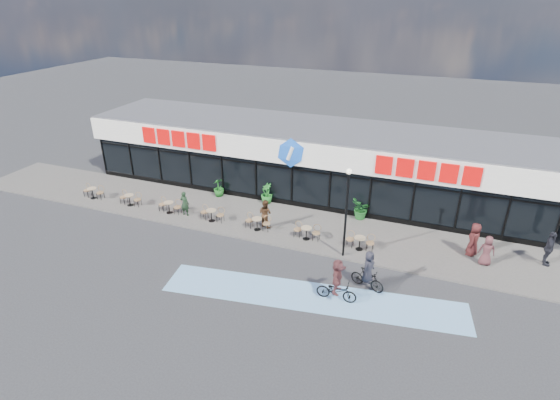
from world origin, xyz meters
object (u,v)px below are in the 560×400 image
(bistro_set_0, at_px, (93,192))
(lamp_post, at_px, (347,206))
(pedestrian_b, at_px, (549,248))
(patron_left, at_px, (185,203))
(cyclist_b, at_px, (368,274))
(cyclist_a, at_px, (337,283))
(pedestrian_c, at_px, (487,251))
(pedestrian_a, at_px, (474,239))
(patron_right, at_px, (265,213))
(potted_plant_left, at_px, (219,187))
(potted_plant_mid, at_px, (267,193))
(potted_plant_right, at_px, (361,209))

(bistro_set_0, bearing_deg, lamp_post, -3.28)
(pedestrian_b, bearing_deg, patron_left, 101.60)
(cyclist_b, bearing_deg, bistro_set_0, 170.37)
(cyclist_b, bearing_deg, cyclist_a, -130.26)
(cyclist_b, bearing_deg, pedestrian_c, 37.16)
(patron_left, relative_size, pedestrian_a, 0.86)
(lamp_post, relative_size, patron_left, 3.09)
(pedestrian_a, xyz_separation_m, cyclist_b, (-4.67, -4.76, -0.22))
(pedestrian_a, height_order, pedestrian_c, pedestrian_a)
(patron_left, relative_size, patron_right, 0.93)
(potted_plant_left, bearing_deg, pedestrian_a, -6.28)
(patron_right, distance_m, cyclist_a, 7.55)
(patron_right, distance_m, pedestrian_c, 12.04)
(pedestrian_c, bearing_deg, cyclist_b, 36.41)
(potted_plant_mid, height_order, pedestrian_c, pedestrian_c)
(potted_plant_mid, bearing_deg, bistro_set_0, -162.96)
(pedestrian_b, xyz_separation_m, cyclist_a, (-9.34, -6.45, -0.13))
(patron_right, bearing_deg, pedestrian_c, -162.25)
(potted_plant_right, height_order, pedestrian_a, pedestrian_a)
(pedestrian_b, height_order, pedestrian_c, pedestrian_b)
(pedestrian_b, height_order, cyclist_b, cyclist_b)
(potted_plant_left, xyz_separation_m, pedestrian_a, (16.02, -1.76, 0.30))
(cyclist_b, bearing_deg, potted_plant_mid, 139.67)
(lamp_post, distance_m, patron_left, 10.55)
(bistro_set_0, height_order, cyclist_a, cyclist_a)
(cyclist_b, bearing_deg, pedestrian_a, 45.53)
(bistro_set_0, height_order, pedestrian_b, pedestrian_b)
(pedestrian_b, xyz_separation_m, pedestrian_c, (-2.91, -1.09, -0.14))
(pedestrian_b, xyz_separation_m, cyclist_b, (-8.20, -5.10, -0.24))
(patron_left, xyz_separation_m, cyclist_b, (11.96, -3.27, -0.09))
(bistro_set_0, relative_size, potted_plant_right, 1.17)
(potted_plant_right, relative_size, pedestrian_b, 0.69)
(lamp_post, distance_m, patron_right, 5.68)
(patron_right, relative_size, pedestrian_a, 0.93)
(patron_left, bearing_deg, pedestrian_b, -173.13)
(potted_plant_mid, height_order, cyclist_b, cyclist_b)
(potted_plant_mid, bearing_deg, potted_plant_right, -0.58)
(potted_plant_mid, distance_m, pedestrian_c, 13.44)
(lamp_post, xyz_separation_m, cyclist_a, (0.53, -3.60, -2.14))
(lamp_post, xyz_separation_m, patron_left, (-10.28, 1.02, -2.15))
(lamp_post, distance_m, pedestrian_a, 7.12)
(patron_left, xyz_separation_m, cyclist_a, (10.82, -4.62, 0.02))
(pedestrian_b, height_order, cyclist_a, cyclist_a)
(potted_plant_mid, bearing_deg, cyclist_b, -40.33)
(cyclist_a, bearing_deg, potted_plant_left, 142.34)
(pedestrian_b, bearing_deg, lamp_post, 112.54)
(pedestrian_a, relative_size, pedestrian_b, 0.98)
(bistro_set_0, xyz_separation_m, pedestrian_c, (24.40, 0.76, 0.36))
(pedestrian_b, bearing_deg, patron_right, 101.72)
(potted_plant_left, xyz_separation_m, potted_plant_right, (9.69, 0.10, 0.03))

